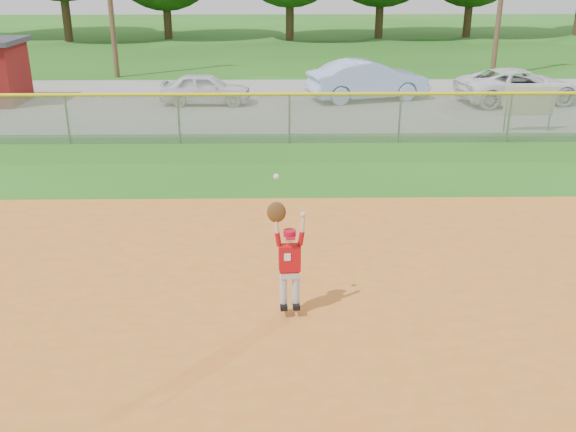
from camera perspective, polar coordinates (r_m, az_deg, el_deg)
The scene contains 8 objects.
ground at distance 10.43m, azimuth 1.16°, elevation -8.15°, with size 120.00×120.00×0.00m, color #225E15.
parking_strip at distance 25.56m, azimuth -0.13°, elevation 10.09°, with size 44.00×10.00×0.03m, color gray.
car_white_a at distance 25.24m, azimuth -7.34°, elevation 11.17°, with size 1.39×3.47×1.18m, color silver.
car_blue at distance 26.01m, azimuth 7.12°, elevation 11.90°, with size 1.64×4.71×1.55m, color #95B6DF.
car_white_b at distance 26.73m, azimuth 19.82°, elevation 10.82°, with size 2.19×4.76×1.32m, color white.
sponsor_sign at distance 22.19m, azimuth 20.67°, elevation 9.43°, with size 1.66×0.12×1.48m.
outfield_fence at distance 19.51m, azimuth 0.13°, elevation 9.00°, with size 40.06×0.10×1.55m.
ballplayer at distance 9.70m, azimuth -0.03°, elevation -3.61°, with size 0.58×0.26×2.18m.
Camera 1 is at (-0.36, -9.03, 5.21)m, focal length 40.00 mm.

